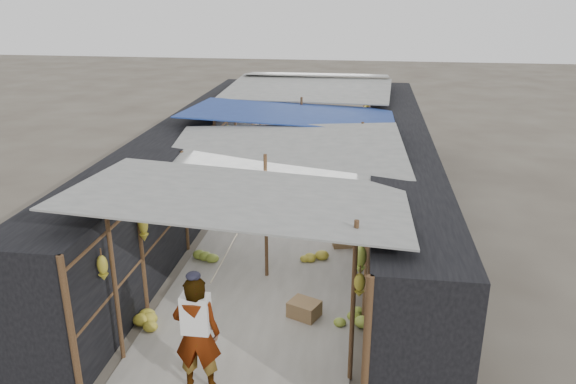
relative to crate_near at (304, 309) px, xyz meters
The scene contains 14 objects.
ground 1.85m from the crate_near, 120.36° to the right, with size 80.00×80.00×0.00m, color #6B6356.
aisle_slab 5.00m from the crate_near, 100.71° to the left, with size 3.60×16.00×0.02m, color #9E998E.
stall_left 6.19m from the crate_near, 126.45° to the left, with size 1.40×15.00×2.30m, color black.
stall_right 5.32m from the crate_near, 70.18° to the left, with size 1.40×15.00×2.30m, color black.
crate_near is the anchor object (origin of this frame).
crate_mid 3.13m from the crate_near, 79.46° to the left, with size 0.52×0.41×0.31m, color olive.
crate_back 8.89m from the crate_near, 102.55° to the left, with size 0.44×0.36×0.28m, color olive.
black_basin 4.57m from the crate_near, 80.29° to the left, with size 0.63×0.63×0.19m, color black.
vendor_elderly 2.58m from the crate_near, 122.24° to the right, with size 0.67×0.44×1.84m, color white.
shopper_blue 7.27m from the crate_near, 96.28° to the left, with size 0.82×0.64×1.69m, color #1E3598.
vendor_seated 4.47m from the crate_near, 80.05° to the left, with size 0.50×0.29×0.77m, color #4E4843.
market_canopy 5.78m from the crate_near, 99.72° to the left, with size 5.62×15.20×2.77m.
hanging_bananas 5.11m from the crate_near, 100.10° to the left, with size 3.96×13.49×0.76m.
floor_bananas 4.65m from the crate_near, 93.65° to the left, with size 3.94×9.99×0.36m.
Camera 1 is at (1.84, -7.08, 5.56)m, focal length 35.00 mm.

